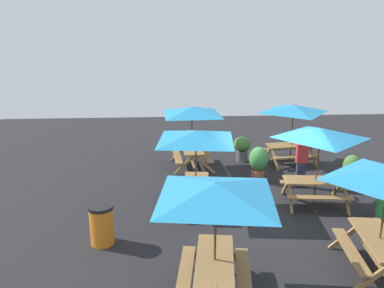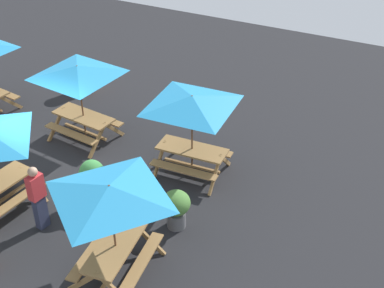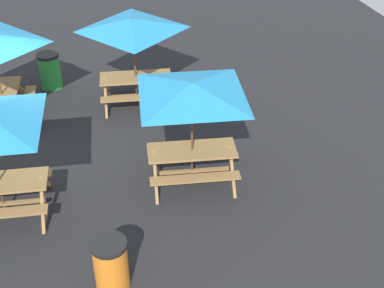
# 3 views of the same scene
# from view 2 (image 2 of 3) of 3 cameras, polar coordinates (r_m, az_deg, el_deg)

# --- Properties ---
(ground_plane) EXTENTS (25.42, 25.42, 0.00)m
(ground_plane) POSITION_cam_2_polar(r_m,az_deg,el_deg) (14.59, -16.18, -3.28)
(ground_plane) COLOR #232326
(ground_plane) RESTS_ON ground
(picnic_table_0) EXTENTS (2.82, 2.82, 2.34)m
(picnic_table_0) POSITION_cam_2_polar(r_m,az_deg,el_deg) (13.04, -0.00, 3.98)
(picnic_table_0) COLOR olive
(picnic_table_0) RESTS_ON ground
(picnic_table_4) EXTENTS (2.81, 2.81, 2.34)m
(picnic_table_4) POSITION_cam_2_polar(r_m,az_deg,el_deg) (14.83, -12.05, 7.08)
(picnic_table_4) COLOR olive
(picnic_table_4) RESTS_ON ground
(picnic_table_5) EXTENTS (2.23, 2.23, 2.34)m
(picnic_table_5) POSITION_cam_2_polar(r_m,az_deg,el_deg) (10.28, -8.71, -5.75)
(picnic_table_5) COLOR olive
(picnic_table_5) RESTS_ON ground
(trash_bin_orange) EXTENTS (0.59, 0.59, 0.98)m
(trash_bin_orange) POSITION_cam_2_polar(r_m,az_deg,el_deg) (18.13, -11.55, 6.94)
(trash_bin_orange) COLOR orange
(trash_bin_orange) RESTS_ON ground
(potted_plant_1) EXTENTS (0.66, 0.66, 0.97)m
(potted_plant_1) POSITION_cam_2_polar(r_m,az_deg,el_deg) (12.16, -1.70, -6.72)
(potted_plant_1) COLOR #59595B
(potted_plant_1) RESTS_ON ground
(potted_plant_2) EXTENTS (0.64, 0.64, 1.21)m
(potted_plant_2) POSITION_cam_2_polar(r_m,az_deg,el_deg) (12.98, -10.55, -3.71)
(potted_plant_2) COLOR #935138
(potted_plant_2) RESTS_ON ground
(person_standing) EXTENTS (0.27, 0.39, 1.67)m
(person_standing) POSITION_cam_2_polar(r_m,az_deg,el_deg) (12.44, -16.15, -5.37)
(person_standing) COLOR #2D334C
(person_standing) RESTS_ON ground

